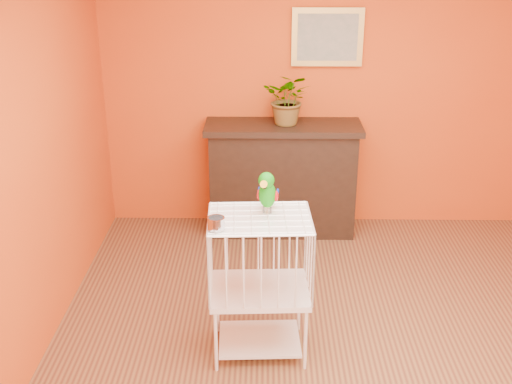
{
  "coord_description": "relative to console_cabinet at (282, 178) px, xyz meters",
  "views": [
    {
      "loc": [
        -0.53,
        -3.43,
        2.64
      ],
      "look_at": [
        -0.59,
        0.28,
        1.1
      ],
      "focal_mm": 45.0,
      "sensor_mm": 36.0,
      "label": 1
    }
  ],
  "objects": [
    {
      "name": "ground",
      "position": [
        0.38,
        -2.01,
        -0.51
      ],
      "size": [
        4.5,
        4.5,
        0.0
      ],
      "primitive_type": "plane",
      "color": "brown",
      "rests_on": "ground"
    },
    {
      "name": "room_shell",
      "position": [
        0.38,
        -2.01,
        1.07
      ],
      "size": [
        4.5,
        4.5,
        4.5
      ],
      "color": "#C54712",
      "rests_on": "ground"
    },
    {
      "name": "console_cabinet",
      "position": [
        0.0,
        0.0,
        0.0
      ],
      "size": [
        1.38,
        0.5,
        1.03
      ],
      "color": "black",
      "rests_on": "ground"
    },
    {
      "name": "potted_plant",
      "position": [
        0.04,
        0.04,
        0.69
      ],
      "size": [
        0.52,
        0.55,
        0.36
      ],
      "primitive_type": "imported",
      "rotation": [
        0.0,
        0.0,
        -0.27
      ],
      "color": "#26722D",
      "rests_on": "console_cabinet"
    },
    {
      "name": "framed_picture",
      "position": [
        0.38,
        0.21,
        1.24
      ],
      "size": [
        0.62,
        0.04,
        0.5
      ],
      "color": "gold",
      "rests_on": "room_shell"
    },
    {
      "name": "birdcage",
      "position": [
        -0.19,
        -1.84,
        -0.01
      ],
      "size": [
        0.65,
        0.51,
        0.97
      ],
      "rotation": [
        0.0,
        0.0,
        0.05
      ],
      "color": "white",
      "rests_on": "ground"
    },
    {
      "name": "feed_cup",
      "position": [
        -0.44,
        -2.02,
        0.5
      ],
      "size": [
        0.1,
        0.1,
        0.07
      ],
      "primitive_type": "cylinder",
      "color": "silver",
      "rests_on": "birdcage"
    },
    {
      "name": "parrot",
      "position": [
        -0.14,
        -1.77,
        0.6
      ],
      "size": [
        0.15,
        0.26,
        0.28
      ],
      "rotation": [
        0.0,
        0.0,
        -0.23
      ],
      "color": "#59544C",
      "rests_on": "birdcage"
    }
  ]
}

